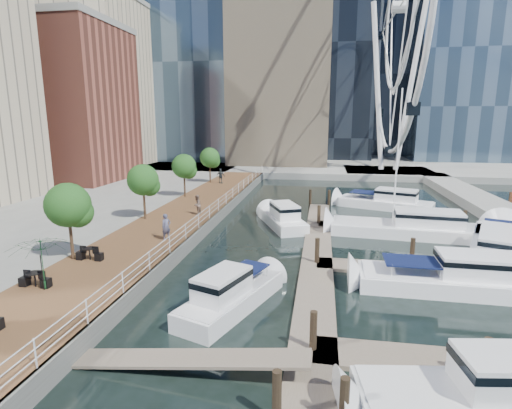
{
  "coord_description": "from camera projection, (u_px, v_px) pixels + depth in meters",
  "views": [
    {
      "loc": [
        3.11,
        -16.58,
        9.17
      ],
      "look_at": [
        -1.61,
        11.94,
        3.0
      ],
      "focal_mm": 28.0,
      "sensor_mm": 36.0,
      "label": 1
    }
  ],
  "objects": [
    {
      "name": "pedestrian_far",
      "position": [
        221.0,
        176.0,
        51.93
      ],
      "size": [
        1.21,
        0.71,
        1.94
      ],
      "primitive_type": "imported",
      "rotation": [
        0.0,
        0.0,
        2.93
      ],
      "color": "#2E3539",
      "rests_on": "boardwalk"
    },
    {
      "name": "pier",
      "position": [
        388.0,
        173.0,
        66.24
      ],
      "size": [
        14.0,
        12.0,
        1.0
      ],
      "primitive_type": "cube",
      "color": "gray",
      "rests_on": "ground"
    },
    {
      "name": "yacht_foreground",
      "position": [
        453.0,
        291.0,
        21.81
      ],
      "size": [
        11.19,
        3.26,
        2.15
      ],
      "primitive_type": null,
      "rotation": [
        0.0,
        0.0,
        1.55
      ],
      "color": "white",
      "rests_on": "ground"
    },
    {
      "name": "pedestrian_mid",
      "position": [
        197.0,
        205.0,
        34.83
      ],
      "size": [
        0.81,
        0.96,
        1.76
      ],
      "primitive_type": "imported",
      "rotation": [
        0.0,
        0.0,
        -1.75
      ],
      "color": "#7D6356",
      "rests_on": "boardwalk"
    },
    {
      "name": "boardwalk",
      "position": [
        177.0,
        223.0,
        34.22
      ],
      "size": [
        6.0,
        60.0,
        1.0
      ],
      "primitive_type": "cube",
      "color": "brown",
      "rests_on": "ground"
    },
    {
      "name": "railing",
      "position": [
        209.0,
        212.0,
        33.54
      ],
      "size": [
        0.1,
        60.0,
        1.05
      ],
      "primitive_type": null,
      "color": "white",
      "rests_on": "boardwalk"
    },
    {
      "name": "cafe_tables",
      "position": [
        12.0,
        297.0,
        17.85
      ],
      "size": [
        2.5,
        13.7,
        0.74
      ],
      "color": "black",
      "rests_on": "ground"
    },
    {
      "name": "midrise_condos",
      "position": [
        9.0,
        83.0,
        46.84
      ],
      "size": [
        19.0,
        67.0,
        28.0
      ],
      "color": "#BCAD8E",
      "rests_on": "ground"
    },
    {
      "name": "land_far",
      "position": [
        312.0,
        150.0,
        116.72
      ],
      "size": [
        200.0,
        114.0,
        1.0
      ],
      "primitive_type": "cube",
      "color": "gray",
      "rests_on": "ground"
    },
    {
      "name": "pedestrian_near",
      "position": [
        166.0,
        227.0,
        27.5
      ],
      "size": [
        0.77,
        0.8,
        1.84
      ],
      "primitive_type": "imported",
      "rotation": [
        0.0,
        0.0,
        0.88
      ],
      "color": "#50506A",
      "rests_on": "boardwalk"
    },
    {
      "name": "floating_docks",
      "position": [
        392.0,
        252.0,
        26.67
      ],
      "size": [
        16.0,
        34.0,
        2.6
      ],
      "color": "#6D6051",
      "rests_on": "ground"
    },
    {
      "name": "ferris_wheel",
      "position": [
        399.0,
        8.0,
        60.94
      ],
      "size": [
        5.8,
        45.6,
        47.8
      ],
      "color": "white",
      "rests_on": "ground"
    },
    {
      "name": "seawall",
      "position": [
        211.0,
        224.0,
        33.74
      ],
      "size": [
        0.25,
        60.0,
        1.0
      ],
      "primitive_type": "cube",
      "color": "#595954",
      "rests_on": "ground"
    },
    {
      "name": "moored_yachts",
      "position": [
        405.0,
        240.0,
        30.9
      ],
      "size": [
        23.08,
        35.78,
        11.5
      ],
      "color": "white",
      "rests_on": "ground"
    },
    {
      "name": "street_trees",
      "position": [
        143.0,
        180.0,
        32.84
      ],
      "size": [
        2.6,
        42.6,
        4.6
      ],
      "color": "#3F2B1C",
      "rests_on": "ground"
    },
    {
      "name": "ground",
      "position": [
        248.0,
        322.0,
        18.41
      ],
      "size": [
        520.0,
        520.0,
        0.0
      ],
      "primitive_type": "plane",
      "color": "black",
      "rests_on": "ground"
    }
  ]
}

